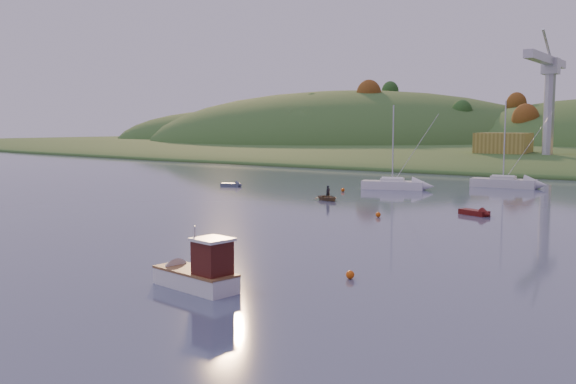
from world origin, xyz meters
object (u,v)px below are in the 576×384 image
Objects in this scene: fishing_boat at (191,272)px; sailboat_near at (392,184)px; red_tender at (480,213)px; sailboat_far at (503,182)px; grey_dinghy at (235,185)px; canoe at (328,197)px.

sailboat_near is at bearing -66.55° from fishing_boat.
fishing_boat is 1.70× the size of red_tender.
red_tender is at bearing -82.92° from sailboat_far.
fishing_boat is 0.55× the size of sailboat_near.
grey_dinghy is at bearing -171.13° from red_tender.
red_tender is at bearing -64.33° from sailboat_near.
canoe is at bearing -60.27° from fishing_boat.
red_tender reaches higher than grey_dinghy.
red_tender is at bearing -87.34° from fishing_boat.
sailboat_far is at bearing 124.85° from red_tender.
sailboat_near is 22.68m from grey_dinghy.
canoe is 21.25m from grey_dinghy.
sailboat_far is 3.66× the size of canoe.
sailboat_far reaches higher than sailboat_near.
fishing_boat reaches higher than canoe.
sailboat_near is at bearing -141.05° from sailboat_far.
sailboat_near is at bearing 6.34° from grey_dinghy.
fishing_boat is 37.07m from red_tender.
sailboat_near is 16.48m from canoe.
sailboat_far is 3.26× the size of red_tender.
fishing_boat is at bearing -92.95° from sailboat_far.
red_tender is at bearing -32.17° from grey_dinghy.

